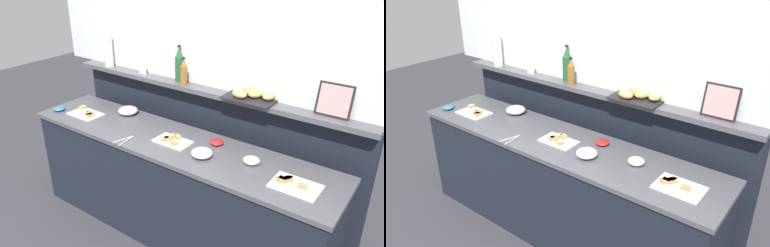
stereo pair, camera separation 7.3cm
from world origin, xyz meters
The scene contains 20 objects.
ground_plane centered at (0.00, 0.60, 0.00)m, with size 12.00×12.00×0.00m, color #38383D.
buffet_counter centered at (0.00, 0.00, 0.46)m, with size 2.71×0.61×0.91m.
back_ledge_unit centered at (0.00, 0.48, 0.65)m, with size 2.82×0.22×1.24m.
upper_wall_panel centered at (0.00, 0.50, 1.92)m, with size 3.42×0.08×1.36m, color silver.
sandwich_platter_side centered at (-0.95, -0.06, 0.92)m, with size 0.30×0.20×0.04m.
sandwich_platter_front centered at (0.01, -0.02, 0.92)m, with size 0.29×0.18×0.04m.
sandwich_platter_rear centered at (1.02, -0.04, 0.92)m, with size 0.31×0.21×0.04m.
glass_bowl_large centered at (0.67, 0.05, 0.93)m, with size 0.12×0.12×0.05m.
glass_bowl_medium centered at (0.34, -0.08, 0.94)m, with size 0.16×0.16×0.06m.
glass_bowl_small centered at (-0.65, 0.18, 0.95)m, with size 0.18×0.18×0.07m.
condiment_bowl_red centered at (0.32, 0.15, 0.93)m, with size 0.11×0.11×0.04m, color red.
condiment_bowl_teal centered at (-1.24, -0.14, 0.93)m, with size 0.11×0.11×0.04m, color teal.
serving_tongs centered at (-0.30, -0.22, 0.92)m, with size 0.08×0.19×0.01m.
wine_bottle_green centered at (-0.25, 0.43, 1.38)m, with size 0.08×0.08×0.32m.
vinegar_bottle_amber centered at (-0.17, 0.38, 1.34)m, with size 0.06×0.06×0.24m.
salt_shaker centered at (-0.68, 0.40, 1.28)m, with size 0.03×0.03×0.09m.
pepper_shaker centered at (-0.64, 0.40, 1.28)m, with size 0.03×0.03×0.09m.
bread_basket centered at (0.48, 0.43, 1.28)m, with size 0.40×0.27×0.08m.
framed_picture centered at (1.07, 0.44, 1.35)m, with size 0.24×0.06×0.23m.
water_carafe centered at (-1.10, 0.40, 1.38)m, with size 0.09×0.09×0.28m, color silver.
Camera 2 is at (1.75, -2.03, 2.29)m, focal length 35.61 mm.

